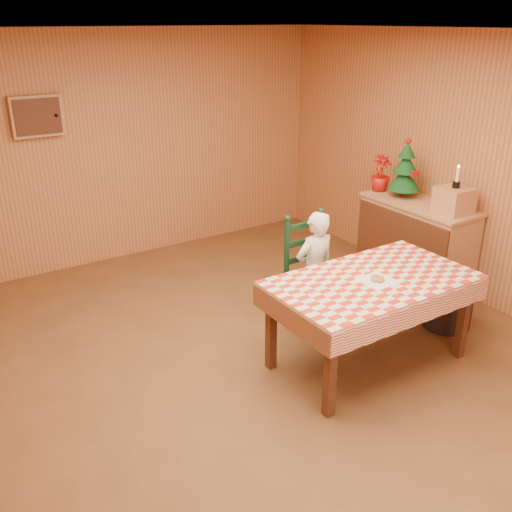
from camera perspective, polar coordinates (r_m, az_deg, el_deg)
The scene contains 13 objects.
ground at distance 4.79m, azimuth 1.33°, elevation -11.34°, with size 6.00×6.00×0.00m, color brown.
cabin_walls at distance 4.50m, azimuth -2.39°, elevation 11.74°, with size 5.10×6.05×2.65m.
dining_table at distance 4.65m, azimuth 11.52°, elevation -3.15°, with size 1.66×0.96×0.77m.
ladder_chair at distance 5.26m, azimuth 5.44°, elevation -1.86°, with size 0.44×0.40×1.08m.
seated_child at distance 5.19m, azimuth 5.85°, elevation -1.48°, with size 0.41×0.27×1.12m, color silver.
napkin at distance 4.58m, azimuth 12.03°, elevation -2.42°, with size 0.26×0.26×0.00m, color white.
donut at distance 4.58m, azimuth 12.05°, elevation -2.20°, with size 0.11×0.11×0.04m, color #C88647.
shelf_unit at distance 6.26m, azimuth 15.64°, elevation 1.12°, with size 0.54×1.24×0.93m.
crate at distance 5.84m, azimuth 19.19°, elevation 5.28°, with size 0.30×0.30×0.25m, color tan.
christmas_tree at distance 6.20m, azimuth 14.71°, elevation 8.27°, with size 0.34×0.34×0.62m.
flower_arrangement at distance 6.39m, azimuth 12.35°, elevation 8.07°, with size 0.22×0.22×0.39m, color #A30F10.
candle_set at distance 5.79m, azimuth 19.43°, elevation 7.07°, with size 0.07×0.07×0.22m.
storage_bin at distance 5.61m, azimuth 18.65°, elevation -4.60°, with size 0.44×0.44×0.44m, color black.
Camera 1 is at (-2.25, -3.26, 2.68)m, focal length 40.00 mm.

